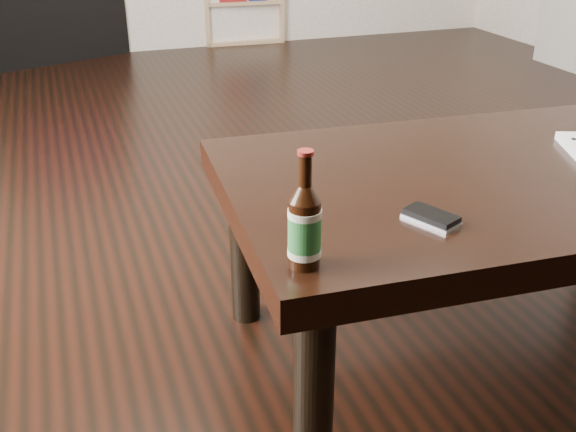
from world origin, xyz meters
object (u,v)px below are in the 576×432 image
object	(u,v)px
coffee_table	(509,194)
phone	(431,217)
tv_stand	(40,26)
beer_bottle	(305,227)

from	to	relation	value
coffee_table	phone	bearing A→B (deg)	-150.59
tv_stand	coffee_table	world-z (taller)	coffee_table
phone	beer_bottle	bearing A→B (deg)	169.91
beer_bottle	tv_stand	bearing A→B (deg)	95.58
coffee_table	beer_bottle	distance (m)	0.70
tv_stand	phone	world-z (taller)	phone
tv_stand	beer_bottle	xyz separation A→B (m)	(0.41, -4.24, 0.37)
coffee_table	phone	distance (m)	0.39
tv_stand	coffee_table	distance (m)	4.12
tv_stand	phone	bearing A→B (deg)	-101.23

